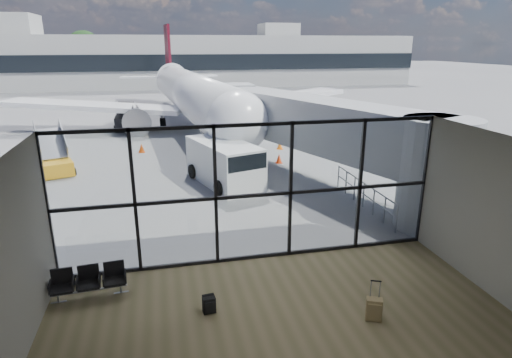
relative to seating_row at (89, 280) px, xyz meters
name	(u,v)px	position (x,y,z in m)	size (l,w,h in m)	color
ground	(182,103)	(4.94, 41.12, -0.49)	(220.00, 220.00, 0.00)	slate
lounge_shell	(304,252)	(4.94, -3.68, 2.16)	(12.02, 8.01, 4.51)	brown
glass_curtain_wall	(254,194)	(4.94, 1.12, 1.76)	(12.10, 0.12, 4.50)	white
jet_bridge	(320,129)	(9.84, 8.19, 2.27)	(8.00, 16.50, 4.33)	#9DA0A2
apron_railing	(364,191)	(10.54, 4.62, 0.23)	(0.06, 5.46, 1.11)	gray
far_terminal	(169,60)	(4.35, 63.09, 3.72)	(80.00, 12.20, 11.00)	#A7A6A3
tree_3	(12,56)	(-22.06, 73.12, 4.14)	(4.95, 4.95, 7.12)	#382619
tree_4	(49,53)	(-16.06, 73.12, 4.76)	(5.61, 5.61, 8.07)	#382619
tree_5	(84,49)	(-10.06, 73.12, 5.38)	(6.27, 6.27, 9.03)	#382619
seating_row	(89,280)	(0.00, 0.00, 0.00)	(2.00, 0.70, 0.89)	gray
backpack	(209,305)	(3.15, -1.54, -0.25)	(0.35, 0.33, 0.49)	black
suitcase	(374,309)	(7.19, -2.78, -0.17)	(0.46, 0.40, 1.08)	olive
airliner	(191,93)	(4.94, 26.08, 2.21)	(29.59, 34.35, 8.85)	white
service_van	(225,163)	(5.25, 9.12, 0.59)	(3.48, 5.24, 2.10)	white
belt_loader	(126,121)	(-0.50, 25.24, 0.19)	(1.80, 4.41, 2.02)	black
mobile_stairs	(55,163)	(-3.49, 13.06, 0.03)	(2.38, 3.40, 2.19)	orange
traffic_cone_a	(142,148)	(0.94, 16.78, -0.22)	(0.40, 0.40, 0.58)	#D2460B
traffic_cone_b	(279,159)	(8.94, 12.31, -0.24)	(0.38, 0.38, 0.54)	#EE3B0C
traffic_cone_c	(280,145)	(9.94, 15.68, -0.22)	(0.39, 0.39, 0.56)	orange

